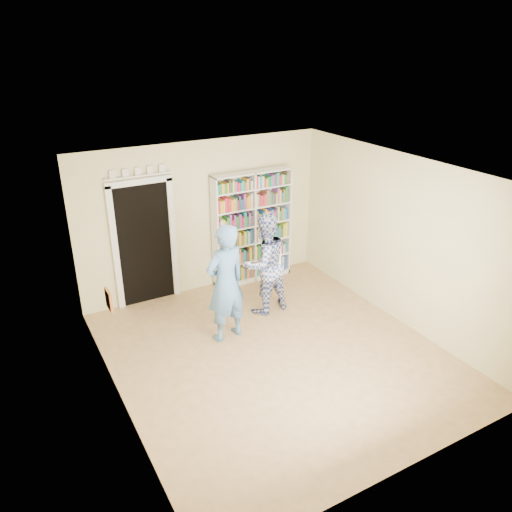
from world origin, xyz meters
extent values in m
plane|color=olive|center=(0.00, 0.00, 0.00)|extent=(5.00, 5.00, 0.00)
plane|color=white|center=(0.00, 0.00, 2.70)|extent=(5.00, 5.00, 0.00)
plane|color=beige|center=(0.00, 2.50, 1.35)|extent=(4.50, 0.00, 4.50)
plane|color=beige|center=(-2.25, 0.00, 1.35)|extent=(0.00, 5.00, 5.00)
plane|color=beige|center=(2.25, 0.00, 1.35)|extent=(0.00, 5.00, 5.00)
cube|color=white|center=(0.89, 2.34, 1.05)|extent=(1.52, 0.29, 2.10)
cube|color=white|center=(0.89, 2.34, 1.05)|extent=(0.02, 0.29, 2.10)
cube|color=black|center=(-1.10, 2.48, 1.05)|extent=(0.90, 0.03, 2.10)
cube|color=white|center=(-1.60, 2.47, 1.05)|extent=(0.10, 0.06, 2.20)
cube|color=white|center=(-0.60, 2.47, 1.05)|extent=(0.10, 0.06, 2.20)
cube|color=white|center=(-1.10, 2.47, 2.15)|extent=(1.10, 0.06, 0.10)
cube|color=white|center=(-1.10, 2.46, 2.25)|extent=(1.10, 0.08, 0.02)
cube|color=brown|center=(-2.23, 0.20, 1.40)|extent=(0.03, 0.25, 0.25)
imported|color=#527FB7|center=(-0.43, 0.76, 0.93)|extent=(0.75, 0.57, 1.85)
imported|color=navy|center=(0.49, 1.20, 0.86)|extent=(0.90, 0.73, 1.73)
cube|color=white|center=(0.57, 1.00, 1.06)|extent=(0.22, 0.02, 0.31)
camera|label=1|loc=(-3.24, -5.20, 4.28)|focal=35.00mm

